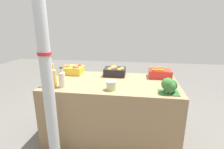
{
  "coord_description": "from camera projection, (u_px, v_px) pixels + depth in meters",
  "views": [
    {
      "loc": [
        0.32,
        -2.18,
        1.56
      ],
      "look_at": [
        0.0,
        0.0,
        0.91
      ],
      "focal_mm": 28.0,
      "sensor_mm": 36.0,
      "label": 1
    }
  ],
  "objects": [
    {
      "name": "juice_bottle_amber",
      "position": [
        46.0,
        76.0,
        2.13
      ],
      "size": [
        0.06,
        0.06,
        0.29
      ],
      "color": "gold",
      "rests_on": "market_table"
    },
    {
      "name": "carrot_crate",
      "position": [
        160.0,
        73.0,
        2.5
      ],
      "size": [
        0.31,
        0.25,
        0.15
      ],
      "color": "red",
      "rests_on": "market_table"
    },
    {
      "name": "juice_bottle_cloudy",
      "position": [
        62.0,
        79.0,
        2.11
      ],
      "size": [
        0.08,
        0.08,
        0.25
      ],
      "color": "beige",
      "rests_on": "market_table"
    },
    {
      "name": "juice_bottle_golden",
      "position": [
        53.0,
        77.0,
        2.12
      ],
      "size": [
        0.08,
        0.08,
        0.28
      ],
      "color": "gold",
      "rests_on": "market_table"
    },
    {
      "name": "pickle_jar",
      "position": [
        111.0,
        85.0,
        2.04
      ],
      "size": [
        0.12,
        0.12,
        0.11
      ],
      "color": "#B2C684",
      "rests_on": "market_table"
    },
    {
      "name": "ground_plane",
      "position": [
        112.0,
        134.0,
        2.56
      ],
      "size": [
        10.0,
        10.0,
        0.0
      ],
      "primitive_type": "plane",
      "color": "#605E59"
    },
    {
      "name": "apple_crate",
      "position": [
        73.0,
        69.0,
        2.67
      ],
      "size": [
        0.31,
        0.25,
        0.15
      ],
      "color": "gold",
      "rests_on": "market_table"
    },
    {
      "name": "support_pole",
      "position": [
        46.0,
        65.0,
        1.68
      ],
      "size": [
        0.13,
        0.13,
        2.34
      ],
      "color": "#B7BABF",
      "rests_on": "ground_plane"
    },
    {
      "name": "orange_crate",
      "position": [
        115.0,
        71.0,
        2.59
      ],
      "size": [
        0.31,
        0.25,
        0.15
      ],
      "color": "black",
      "rests_on": "market_table"
    },
    {
      "name": "broccoli_pile",
      "position": [
        170.0,
        86.0,
        1.93
      ],
      "size": [
        0.22,
        0.19,
        0.18
      ],
      "color": "#2D602D",
      "rests_on": "market_table"
    },
    {
      "name": "market_table",
      "position": [
        112.0,
        109.0,
        2.44
      ],
      "size": [
        1.73,
        0.91,
        0.81
      ],
      "primitive_type": "cube",
      "color": "#937551",
      "rests_on": "ground_plane"
    }
  ]
}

